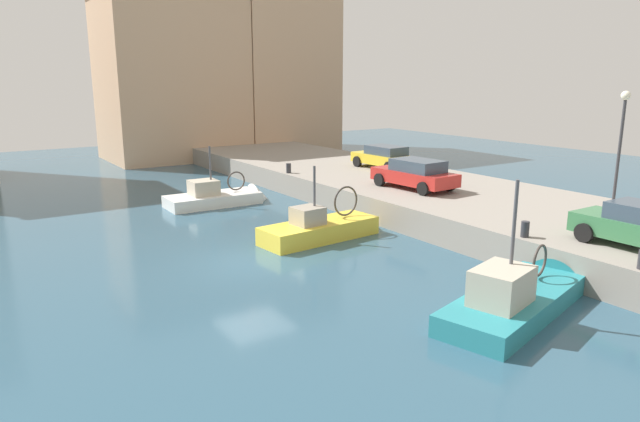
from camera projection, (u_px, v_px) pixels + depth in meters
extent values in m
plane|color=#2D5166|center=(253.00, 261.00, 20.82)|extent=(80.00, 80.00, 0.00)
cube|color=gray|center=(473.00, 207.00, 26.83)|extent=(9.00, 56.00, 1.20)
cube|color=gold|center=(319.00, 239.00, 23.66)|extent=(5.25, 2.21, 1.48)
cone|color=gold|center=(370.00, 228.00, 25.42)|extent=(1.04, 1.65, 1.57)
cube|color=#B2A893|center=(319.00, 224.00, 23.51)|extent=(5.03, 2.05, 0.08)
cube|color=gray|center=(308.00, 216.00, 23.05)|extent=(1.24, 1.17, 0.75)
cylinder|color=#4C4C51|center=(314.00, 196.00, 23.07)|extent=(0.10, 0.10, 2.42)
torus|color=#3F3833|center=(346.00, 201.00, 24.20)|extent=(1.29, 0.20, 1.29)
sphere|color=white|center=(275.00, 235.00, 23.41)|extent=(0.32, 0.32, 0.32)
cube|color=teal|center=(514.00, 313.00, 16.26)|extent=(6.24, 3.51, 1.22)
cone|color=teal|center=(556.00, 283.00, 18.66)|extent=(1.35, 2.00, 1.83)
cube|color=#B2A893|center=(515.00, 295.00, 16.13)|extent=(5.96, 3.29, 0.08)
cube|color=#B7AD99|center=(502.00, 286.00, 15.28)|extent=(1.96, 1.64, 1.01)
cylinder|color=#4C4C51|center=(513.00, 241.00, 15.39)|extent=(0.10, 0.10, 3.36)
torus|color=#3F3833|center=(540.00, 261.00, 17.20)|extent=(0.99, 0.34, 1.01)
sphere|color=white|center=(448.00, 316.00, 15.65)|extent=(0.32, 0.32, 0.32)
cube|color=white|center=(213.00, 205.00, 29.92)|extent=(4.82, 2.09, 1.19)
cone|color=white|center=(260.00, 199.00, 31.36)|extent=(0.92, 1.84, 1.83)
cube|color=#B2A893|center=(213.00, 195.00, 29.80)|extent=(4.62, 1.92, 0.08)
cube|color=#B7AD99|center=(204.00, 188.00, 29.44)|extent=(1.38, 1.25, 0.79)
cylinder|color=#4C4C51|center=(210.00, 171.00, 29.47)|extent=(0.10, 0.10, 2.56)
torus|color=#3F3833|center=(236.00, 181.00, 30.36)|extent=(1.02, 0.09, 1.02)
sphere|color=white|center=(179.00, 201.00, 30.04)|extent=(0.32, 0.32, 0.32)
cube|color=red|center=(414.00, 177.00, 28.00)|extent=(2.10, 4.45, 0.61)
cube|color=#384756|center=(418.00, 165.00, 27.69)|extent=(1.76, 2.53, 0.56)
cylinder|color=black|center=(380.00, 180.00, 28.67)|extent=(0.26, 0.65, 0.64)
cylinder|color=black|center=(406.00, 176.00, 29.74)|extent=(0.26, 0.65, 0.64)
cylinder|color=black|center=(423.00, 189.00, 26.37)|extent=(0.26, 0.65, 0.64)
cylinder|color=black|center=(450.00, 184.00, 27.44)|extent=(0.26, 0.65, 0.64)
cube|color=gold|center=(383.00, 159.00, 34.17)|extent=(1.89, 4.20, 0.58)
cube|color=#384756|center=(386.00, 150.00, 33.88)|extent=(1.60, 2.38, 0.51)
cylinder|color=black|center=(357.00, 161.00, 34.84)|extent=(0.25, 0.65, 0.64)
cylinder|color=black|center=(378.00, 159.00, 35.81)|extent=(0.25, 0.65, 0.64)
cylinder|color=black|center=(389.00, 167.00, 32.63)|extent=(0.25, 0.65, 0.64)
cylinder|color=black|center=(410.00, 165.00, 33.60)|extent=(0.25, 0.65, 0.64)
cylinder|color=black|center=(584.00, 233.00, 18.93)|extent=(0.22, 0.64, 0.64)
cylinder|color=black|center=(612.00, 226.00, 19.82)|extent=(0.22, 0.64, 0.64)
cylinder|color=#2D2D33|center=(525.00, 229.00, 19.53)|extent=(0.28, 0.28, 0.55)
cylinder|color=#2D2D33|center=(289.00, 168.00, 32.55)|extent=(0.28, 0.28, 0.55)
cylinder|color=#38383D|center=(618.00, 158.00, 22.26)|extent=(0.12, 0.12, 4.50)
sphere|color=#F2EACC|center=(626.00, 96.00, 21.71)|extent=(0.36, 0.36, 0.36)
cube|color=tan|center=(274.00, 65.00, 51.09)|extent=(8.67, 8.89, 15.17)
cube|color=tan|center=(171.00, 80.00, 46.00)|extent=(10.46, 8.14, 12.58)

